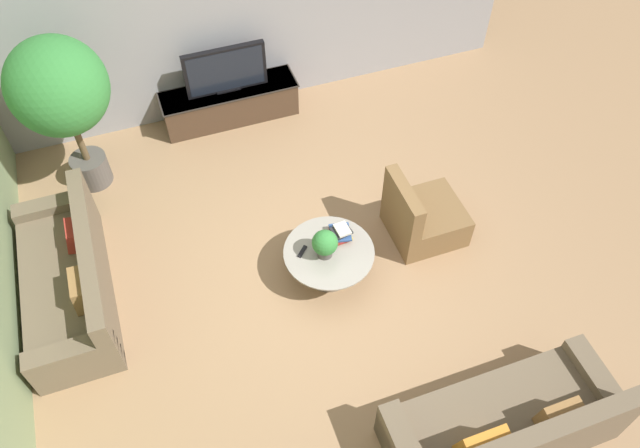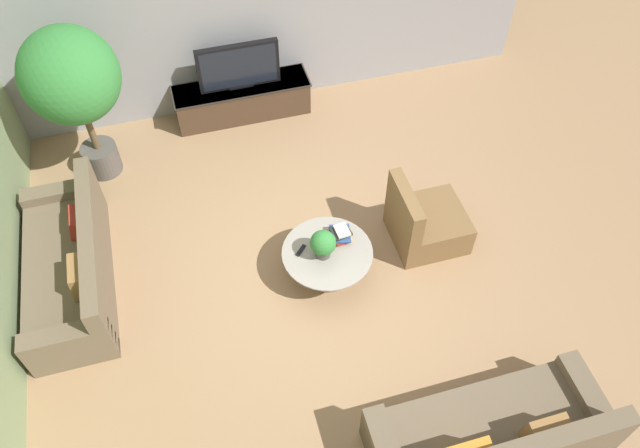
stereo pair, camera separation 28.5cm
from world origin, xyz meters
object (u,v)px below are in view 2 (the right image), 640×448
television (238,66)px  coffee_table (327,258)px  couch_by_wall (72,267)px  armchair_wicker (424,223)px  potted_palm_tall (72,81)px  potted_plant_tabletop (323,244)px  media_console (242,99)px  couch_near_entry (490,439)px

television → coffee_table: television is taller
couch_by_wall → armchair_wicker: (3.87, -0.45, -0.01)m
television → potted_palm_tall: (-1.92, -0.56, 0.61)m
coffee_table → potted_plant_tabletop: bearing=-161.2°
coffee_table → potted_palm_tall: potted_palm_tall is taller
media_console → coffee_table: (0.36, -2.87, 0.02)m
coffee_table → television: bearing=97.2°
armchair_wicker → potted_plant_tabletop: (-1.25, -0.19, 0.30)m
couch_near_entry → media_console: bearing=-76.9°
couch_by_wall → couch_near_entry: size_ratio=1.01×
media_console → television: bearing=-90.0°
media_console → potted_palm_tall: 2.30m
television → coffee_table: bearing=-82.8°
media_console → coffee_table: size_ratio=1.86×
coffee_table → couch_near_entry: (0.83, -2.28, 0.01)m
potted_palm_tall → potted_plant_tabletop: 3.33m
television → couch_near_entry: bearing=-76.9°
armchair_wicker → television: bearing=30.1°
television → potted_plant_tabletop: television is taller
couch_by_wall → couch_near_entry: (3.50, -2.90, 0.00)m
potted_palm_tall → potted_plant_tabletop: potted_palm_tall is taller
couch_by_wall → media_console: bearing=134.3°
couch_by_wall → potted_palm_tall: 2.06m
media_console → couch_by_wall: size_ratio=0.86×
media_console → potted_plant_tabletop: size_ratio=5.34×
potted_palm_tall → television: bearing=16.3°
potted_palm_tall → media_console: bearing=16.4°
television → potted_palm_tall: 2.09m
couch_by_wall → coffee_table: bearing=76.9°
couch_by_wall → potted_plant_tabletop: bearing=76.2°
couch_near_entry → potted_plant_tabletop: 2.45m
television → potted_plant_tabletop: 2.91m
television → armchair_wicker: 3.16m
couch_by_wall → armchair_wicker: size_ratio=2.46×
coffee_table → armchair_wicker: (1.20, 0.18, -0.00)m
couch_by_wall → potted_plant_tabletop: size_ratio=6.19×
television → coffee_table: (0.36, -2.87, -0.52)m
coffee_table → armchair_wicker: armchair_wicker is taller
potted_palm_tall → couch_by_wall: bearing=-103.0°
television → armchair_wicker: bearing=-59.9°
media_console → couch_near_entry: 5.29m
coffee_table → potted_plant_tabletop: 0.31m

